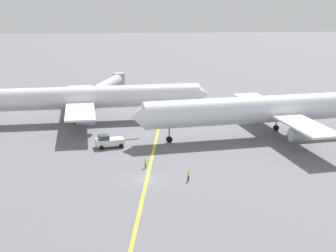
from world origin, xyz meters
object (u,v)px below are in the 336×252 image
Objects in this scene: jet_bridge at (110,83)px; ground_crew_ramp_agent_by_cones at (145,163)px; airliner_at_gate_left at (89,98)px; airliner_being_pushed at (270,109)px; ground_crew_wing_walker_right at (188,175)px; pushback_tug at (109,141)px.

ground_crew_ramp_agent_by_cones is at bearing -83.30° from jet_bridge.
airliner_being_pushed is (39.78, -16.61, 0.21)m from airliner_at_gate_left.
airliner_at_gate_left is 2.61× the size of jet_bridge.
airliner_being_pushed reaches higher than ground_crew_wing_walker_right.
ground_crew_ramp_agent_by_cones is at bearing -71.19° from airliner_at_gate_left.
pushback_tug is (5.16, -22.09, -4.47)m from airliner_at_gate_left.
airliner_at_gate_left reaches higher than ground_crew_ramp_agent_by_cones.
airliner_at_gate_left is 37.44m from ground_crew_ramp_agent_by_cones.
pushback_tug is 14.73m from ground_crew_ramp_agent_by_cones.
pushback_tug is (-34.62, -5.48, -4.68)m from airliner_being_pushed.
airliner_being_pushed reaches higher than pushback_tug.
airliner_at_gate_left is at bearing 108.81° from ground_crew_ramp_agent_by_cones.
jet_bridge is at bearing 128.01° from airliner_being_pushed.
airliner_at_gate_left is 34.18× the size of ground_crew_wing_walker_right.
airliner_at_gate_left is 43.11m from airliner_being_pushed.
pushback_tug is at bearing -76.85° from airliner_at_gate_left.
pushback_tug is 0.40× the size of jet_bridge.
airliner_being_pushed is at bearing 33.68° from ground_crew_ramp_agent_by_cones.
airliner_being_pushed is at bearing -22.66° from airliner_at_gate_left.
pushback_tug is at bearing -89.25° from jet_bridge.
airliner_at_gate_left reaches higher than pushback_tug.
airliner_being_pushed is 35.37m from pushback_tug.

